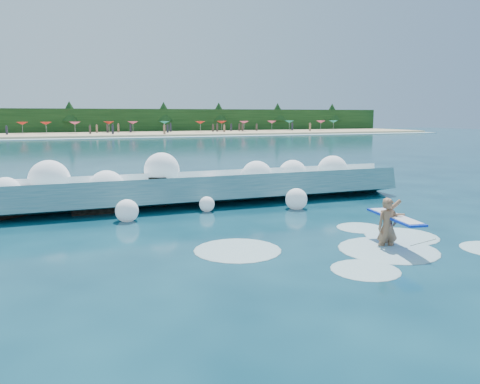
{
  "coord_description": "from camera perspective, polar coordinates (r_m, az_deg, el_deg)",
  "views": [
    {
      "loc": [
        -4.13,
        -12.53,
        3.78
      ],
      "look_at": [
        1.5,
        2.0,
        1.2
      ],
      "focal_mm": 35.0,
      "sensor_mm": 36.0,
      "label": 1
    }
  ],
  "objects": [
    {
      "name": "surfer_with_board",
      "position": [
        14.06,
        17.75,
        -3.93
      ],
      "size": [
        1.1,
        2.93,
        1.75
      ],
      "color": "#9B6748",
      "rests_on": "ground"
    },
    {
      "name": "surf_foam",
      "position": [
        14.06,
        14.44,
        -6.49
      ],
      "size": [
        8.95,
        5.37,
        0.14
      ],
      "color": "silver",
      "rests_on": "ground"
    },
    {
      "name": "rock_cluster",
      "position": [
        20.12,
        -18.48,
        -0.62
      ],
      "size": [
        8.45,
        3.21,
        1.41
      ],
      "color": "black",
      "rests_on": "ground"
    },
    {
      "name": "wet_band",
      "position": [
        79.72,
        -18.3,
        6.24
      ],
      "size": [
        140.0,
        5.0,
        0.08
      ],
      "primitive_type": "cube",
      "color": "silver",
      "rests_on": "ground"
    },
    {
      "name": "beach_umbrellas",
      "position": [
        92.96,
        -18.86,
        7.96
      ],
      "size": [
        112.81,
        6.54,
        0.5
      ],
      "color": "#DD416D",
      "rests_on": "ground"
    },
    {
      "name": "ground",
      "position": [
        13.72,
        -2.84,
        -6.6
      ],
      "size": [
        200.0,
        200.0,
        0.0
      ],
      "primitive_type": "plane",
      "color": "#072C3C",
      "rests_on": "ground"
    },
    {
      "name": "treeline",
      "position": [
        100.62,
        -19.02,
        8.16
      ],
      "size": [
        140.0,
        4.0,
        5.0
      ],
      "primitive_type": "cube",
      "color": "black",
      "rests_on": "ground"
    },
    {
      "name": "beach",
      "position": [
        90.69,
        -18.68,
        6.65
      ],
      "size": [
        140.0,
        20.0,
        0.4
      ],
      "primitive_type": "cube",
      "color": "tan",
      "rests_on": "ground"
    },
    {
      "name": "beachgoers",
      "position": [
        88.41,
        -16.72,
        7.28
      ],
      "size": [
        104.67,
        12.3,
        1.92
      ],
      "color": "#3F332D",
      "rests_on": "ground"
    },
    {
      "name": "wave_spray",
      "position": [
        20.06,
        -6.58,
        1.52
      ],
      "size": [
        15.41,
        4.47,
        2.25
      ],
      "color": "white",
      "rests_on": "ground"
    },
    {
      "name": "breaking_wave",
      "position": [
        20.24,
        -6.82,
        0.27
      ],
      "size": [
        19.69,
        3.0,
        1.7
      ],
      "color": "teal",
      "rests_on": "ground"
    }
  ]
}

